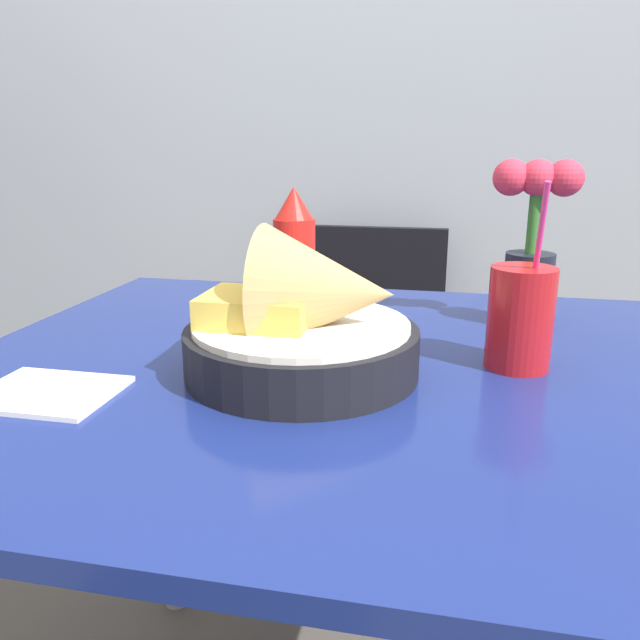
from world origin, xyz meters
name	(u,v)px	position (x,y,z in m)	size (l,w,h in m)	color
wall_window	(408,36)	(0.00, 1.02, 1.30)	(7.00, 0.06, 2.60)	#9EA8B7
dining_table	(334,440)	(0.00, 0.00, 0.65)	(1.00, 0.86, 0.76)	navy
chair_far_window	(365,356)	(-0.07, 0.80, 0.49)	(0.40, 0.40, 0.82)	black
food_basket	(310,324)	(-0.02, -0.05, 0.82)	(0.29, 0.29, 0.18)	black
ketchup_bottle	(294,258)	(-0.10, 0.18, 0.86)	(0.07, 0.07, 0.21)	red
drink_cup	(520,321)	(0.23, 0.03, 0.82)	(0.08, 0.08, 0.23)	red
flower_vase	(532,241)	(0.26, 0.23, 0.89)	(0.13, 0.07, 0.25)	black
napkin	(47,393)	(-0.30, -0.17, 0.76)	(0.15, 0.12, 0.01)	white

